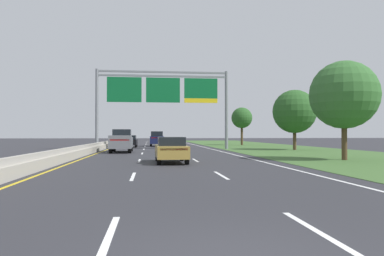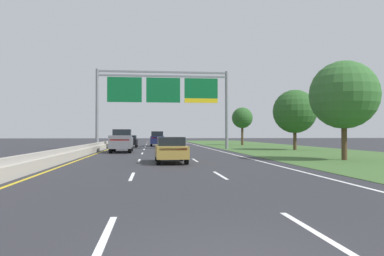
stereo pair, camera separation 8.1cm
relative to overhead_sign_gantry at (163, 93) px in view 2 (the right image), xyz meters
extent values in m
plane|color=#2B2B30|center=(-0.30, -1.96, -6.39)|extent=(220.00, 220.00, 0.00)
cube|color=white|center=(-2.15, -35.46, -6.39)|extent=(0.14, 3.00, 0.01)
cube|color=white|center=(-2.15, -26.46, -6.39)|extent=(0.14, 3.00, 0.01)
cube|color=white|center=(-2.15, -17.46, -6.39)|extent=(0.14, 3.00, 0.01)
cube|color=white|center=(-2.15, -8.46, -6.39)|extent=(0.14, 3.00, 0.01)
cube|color=white|center=(-2.15, 0.54, -6.39)|extent=(0.14, 3.00, 0.01)
cube|color=white|center=(-2.15, 9.54, -6.39)|extent=(0.14, 3.00, 0.01)
cube|color=white|center=(-2.15, 18.54, -6.39)|extent=(0.14, 3.00, 0.01)
cube|color=white|center=(-2.15, 27.54, -6.39)|extent=(0.14, 3.00, 0.01)
cube|color=white|center=(-2.15, 36.54, -6.39)|extent=(0.14, 3.00, 0.01)
cube|color=white|center=(-2.15, 45.54, -6.39)|extent=(0.14, 3.00, 0.01)
cube|color=white|center=(1.55, -35.46, -6.39)|extent=(0.14, 3.00, 0.01)
cube|color=white|center=(1.55, -26.46, -6.39)|extent=(0.14, 3.00, 0.01)
cube|color=white|center=(1.55, -17.46, -6.39)|extent=(0.14, 3.00, 0.01)
cube|color=white|center=(1.55, -8.46, -6.39)|extent=(0.14, 3.00, 0.01)
cube|color=white|center=(1.55, 0.54, -6.39)|extent=(0.14, 3.00, 0.01)
cube|color=white|center=(1.55, 9.54, -6.39)|extent=(0.14, 3.00, 0.01)
cube|color=white|center=(1.55, 18.54, -6.39)|extent=(0.14, 3.00, 0.01)
cube|color=white|center=(1.55, 27.54, -6.39)|extent=(0.14, 3.00, 0.01)
cube|color=white|center=(1.55, 36.54, -6.39)|extent=(0.14, 3.00, 0.01)
cube|color=white|center=(1.55, 45.54, -6.39)|extent=(0.14, 3.00, 0.01)
cube|color=white|center=(5.60, -1.96, -6.39)|extent=(0.16, 106.00, 0.01)
cube|color=gold|center=(-6.20, -1.96, -6.39)|extent=(0.16, 106.00, 0.01)
cube|color=#3D602D|center=(13.65, -1.96, -6.38)|extent=(14.00, 110.00, 0.02)
cube|color=#A8A399|center=(-6.90, -1.96, -6.12)|extent=(0.60, 110.00, 0.55)
cube|color=#A8A399|center=(-6.90, -1.96, -5.69)|extent=(0.25, 110.00, 0.30)
cylinder|color=gray|center=(-7.35, 0.09, -1.88)|extent=(0.36, 0.36, 9.03)
cylinder|color=gray|center=(7.35, 0.09, -1.88)|extent=(0.36, 0.36, 9.03)
cube|color=gray|center=(0.00, 0.09, 2.42)|extent=(14.70, 0.24, 0.20)
cube|color=gray|center=(0.00, 0.09, 1.97)|extent=(14.70, 0.24, 0.20)
cube|color=#0C602D|center=(-4.33, -0.09, 0.33)|extent=(3.83, 0.12, 2.81)
cube|color=#0C602D|center=(0.00, -0.09, 0.33)|extent=(3.83, 0.12, 2.81)
cube|color=#0C602D|center=(4.33, -0.09, 0.58)|extent=(3.83, 0.12, 2.31)
cube|color=yellow|center=(4.33, -0.09, -0.82)|extent=(3.83, 0.12, 0.50)
cube|color=slate|center=(-4.17, -6.09, -5.47)|extent=(2.07, 5.43, 1.00)
cube|color=black|center=(-4.18, -5.24, -4.58)|extent=(1.75, 1.92, 0.78)
cube|color=#B21414|center=(-4.14, -8.75, -5.17)|extent=(1.68, 0.10, 0.12)
cube|color=slate|center=(-4.15, -7.82, -4.87)|extent=(2.03, 1.97, 0.20)
cylinder|color=black|center=(-5.05, -4.27, -5.97)|extent=(0.31, 0.84, 0.84)
cylinder|color=black|center=(-3.35, -4.24, -5.97)|extent=(0.31, 0.84, 0.84)
cylinder|color=black|center=(-5.00, -7.94, -5.97)|extent=(0.31, 0.84, 0.84)
cylinder|color=black|center=(-3.30, -7.92, -5.97)|extent=(0.31, 0.84, 0.84)
cube|color=#A38438|center=(-0.17, -19.39, -5.70)|extent=(1.88, 4.42, 0.72)
cube|color=black|center=(-0.17, -19.44, -5.08)|extent=(1.60, 2.32, 0.52)
cube|color=#B21414|center=(-0.14, -21.55, -5.48)|extent=(1.53, 0.10, 0.12)
cylinder|color=black|center=(-0.99, -17.90, -6.06)|extent=(0.23, 0.66, 0.66)
cylinder|color=black|center=(0.61, -17.88, -6.06)|extent=(0.23, 0.66, 0.66)
cylinder|color=black|center=(-0.95, -20.89, -6.06)|extent=(0.23, 0.66, 0.66)
cylinder|color=black|center=(0.65, -20.87, -6.06)|extent=(0.23, 0.66, 0.66)
cube|color=#161E47|center=(-0.50, 11.02, -5.49)|extent=(1.95, 4.72, 1.05)
cube|color=black|center=(-0.50, 10.87, -4.62)|extent=(1.66, 3.02, 0.68)
cube|color=#B21414|center=(-0.52, 8.71, -5.17)|extent=(1.60, 0.10, 0.12)
cylinder|color=black|center=(-1.30, 12.63, -6.01)|extent=(0.27, 0.76, 0.76)
cylinder|color=black|center=(0.34, 12.61, -6.01)|extent=(0.27, 0.76, 0.76)
cylinder|color=black|center=(-1.34, 9.43, -6.01)|extent=(0.27, 0.76, 0.76)
cylinder|color=black|center=(0.30, 9.42, -6.01)|extent=(0.27, 0.76, 0.76)
cube|color=black|center=(-4.08, 7.24, -5.70)|extent=(1.84, 4.41, 0.72)
cube|color=black|center=(-4.08, 7.19, -5.08)|extent=(1.58, 2.31, 0.52)
cube|color=#B21414|center=(-4.09, 5.08, -5.48)|extent=(1.53, 0.09, 0.12)
cylinder|color=black|center=(-4.87, 8.74, -6.06)|extent=(0.22, 0.66, 0.66)
cylinder|color=black|center=(-3.27, 8.74, -6.06)|extent=(0.22, 0.66, 0.66)
cylinder|color=black|center=(-4.88, 5.75, -6.06)|extent=(0.22, 0.66, 0.66)
cylinder|color=black|center=(-3.28, 5.74, -6.06)|extent=(0.22, 0.66, 0.66)
cylinder|color=#4C3823|center=(11.46, -18.56, -5.11)|extent=(0.36, 0.36, 2.56)
sphere|color=#33662D|center=(11.46, -18.56, -2.01)|extent=(4.56, 4.56, 4.56)
cylinder|color=#4C3823|center=(14.25, -3.16, -5.23)|extent=(0.36, 0.36, 2.31)
sphere|color=#285623|center=(14.25, -3.16, -2.18)|extent=(4.75, 4.75, 4.75)
cylinder|color=#4C3823|center=(12.75, 14.21, -4.91)|extent=(0.36, 0.36, 2.97)
sphere|color=#285623|center=(12.75, 14.21, -2.13)|extent=(3.23, 3.23, 3.23)
camera|label=1|loc=(-1.45, -41.91, -4.63)|focal=34.53mm
camera|label=2|loc=(-1.37, -41.92, -4.63)|focal=34.53mm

